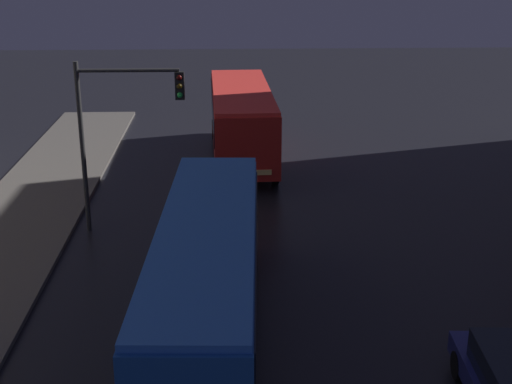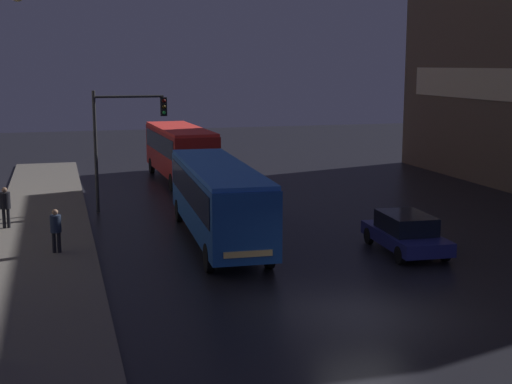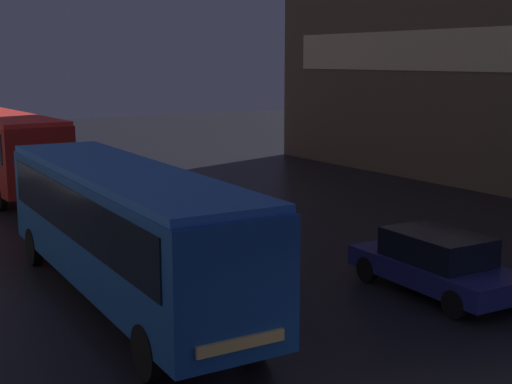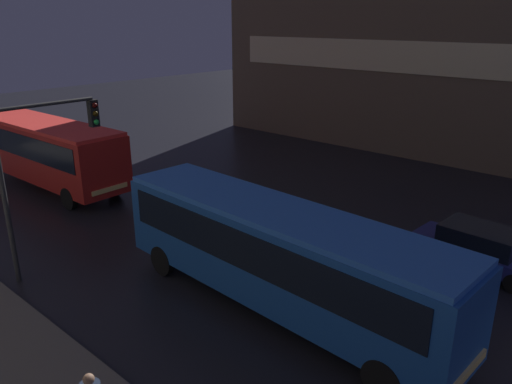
{
  "view_description": "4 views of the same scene",
  "coord_description": "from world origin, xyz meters",
  "views": [
    {
      "loc": [
        -1.63,
        -6.27,
        9.4
      ],
      "look_at": [
        -0.87,
        12.96,
        2.6
      ],
      "focal_mm": 50.0,
      "sensor_mm": 36.0,
      "label": 1
    },
    {
      "loc": [
        -8.21,
        -17.75,
        7.01
      ],
      "look_at": [
        -0.48,
        9.83,
        1.86
      ],
      "focal_mm": 50.0,
      "sensor_mm": 36.0,
      "label": 2
    },
    {
      "loc": [
        -8.12,
        -5.47,
        5.48
      ],
      "look_at": [
        1.66,
        9.74,
        2.11
      ],
      "focal_mm": 50.0,
      "sensor_mm": 36.0,
      "label": 3
    },
    {
      "loc": [
        -12.01,
        1.4,
        8.04
      ],
      "look_at": [
        0.97,
        12.98,
        1.94
      ],
      "focal_mm": 35.0,
      "sensor_mm": 36.0,
      "label": 4
    }
  ],
  "objects": [
    {
      "name": "bus_near",
      "position": [
        -2.19,
        9.35,
        1.92
      ],
      "size": [
        2.81,
        11.14,
        3.12
      ],
      "rotation": [
        0.0,
        0.0,
        3.1
      ],
      "color": "#194793",
      "rests_on": "ground"
    },
    {
      "name": "traffic_light_main",
      "position": [
        -5.22,
        16.6,
        3.96
      ],
      "size": [
        3.51,
        0.35,
        5.79
      ],
      "color": "#2D2D2D",
      "rests_on": "ground"
    },
    {
      "name": "bus_far",
      "position": [
        -1.05,
        24.84,
        2.01
      ],
      "size": [
        2.91,
        9.99,
        3.25
      ],
      "rotation": [
        0.0,
        0.0,
        3.17
      ],
      "color": "#AD1E19",
      "rests_on": "ground"
    },
    {
      "name": "car_taxi",
      "position": [
        4.29,
        5.91,
        0.75
      ],
      "size": [
        2.13,
        4.48,
        1.47
      ],
      "rotation": [
        0.0,
        0.0,
        3.09
      ],
      "color": "navy",
      "rests_on": "ground"
    }
  ]
}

